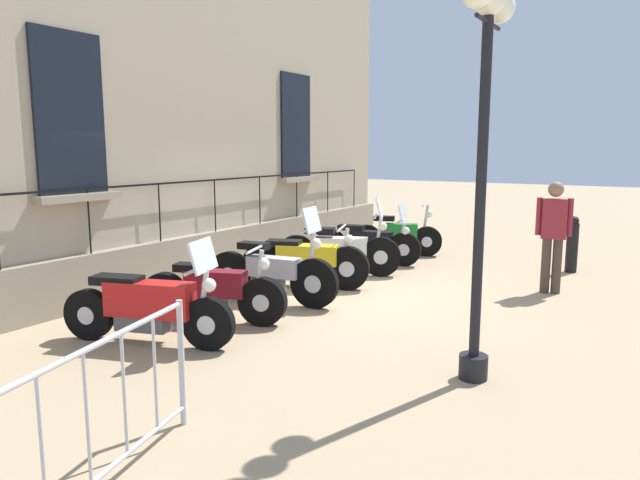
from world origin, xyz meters
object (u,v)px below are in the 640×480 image
object	(u,v)px
motorcycle_white	(339,250)
bollard	(572,244)
motorcycle_silver	(273,273)
motorcycle_green	(397,236)
motorcycle_maroon	(214,293)
motorcycle_yellow	(305,262)
motorcycle_black	(368,243)
pedestrian_standing	(553,230)
lamppost	(484,111)
crowd_barrier	(107,409)
motorcycle_red	(149,307)

from	to	relation	value
motorcycle_white	bollard	distance (m)	4.24
motorcycle_silver	motorcycle_green	distance (m)	4.53
motorcycle_maroon	motorcycle_yellow	bearing A→B (deg)	90.43
motorcycle_black	pedestrian_standing	world-z (taller)	pedestrian_standing
motorcycle_silver	motorcycle_black	distance (m)	3.34
lamppost	crowd_barrier	world-z (taller)	lamppost
motorcycle_white	motorcycle_silver	bearing A→B (deg)	-86.87
motorcycle_white	lamppost	xyz separation A→B (m)	(3.46, -3.43, 2.12)
motorcycle_yellow	motorcycle_white	world-z (taller)	motorcycle_white
pedestrian_standing	motorcycle_yellow	bearing A→B (deg)	-153.63
crowd_barrier	bollard	xyz separation A→B (m)	(1.52, 8.95, -0.04)
motorcycle_green	motorcycle_silver	bearing A→B (deg)	-89.34
motorcycle_silver	bollard	distance (m)	5.69
pedestrian_standing	bollard	bearing A→B (deg)	89.03
motorcycle_white	motorcycle_green	distance (m)	2.36
motorcycle_maroon	motorcycle_black	size ratio (longest dim) A/B	0.92
motorcycle_white	motorcycle_green	size ratio (longest dim) A/B	1.14
motorcycle_red	motorcycle_white	size ratio (longest dim) A/B	0.99
motorcycle_yellow	crowd_barrier	distance (m)	5.76
motorcycle_green	crowd_barrier	bearing A→B (deg)	-77.93
motorcycle_yellow	motorcycle_green	xyz separation A→B (m)	(0.07, 3.48, -0.04)
motorcycle_black	lamppost	world-z (taller)	lamppost
motorcycle_red	motorcycle_silver	distance (m)	2.22
motorcycle_silver	pedestrian_standing	size ratio (longest dim) A/B	1.20
motorcycle_maroon	motorcycle_silver	world-z (taller)	motorcycle_silver
motorcycle_red	motorcycle_yellow	distance (m)	3.25
motorcycle_green	lamppost	bearing A→B (deg)	-59.60
motorcycle_green	lamppost	size ratio (longest dim) A/B	0.50
motorcycle_white	crowd_barrier	world-z (taller)	motorcycle_white
motorcycle_silver	motorcycle_white	xyz separation A→B (m)	(-0.12, 2.17, 0.00)
motorcycle_green	crowd_barrier	world-z (taller)	motorcycle_green
motorcycle_white	motorcycle_green	bearing A→B (deg)	88.39
motorcycle_white	motorcycle_maroon	bearing A→B (deg)	-89.72
motorcycle_maroon	pedestrian_standing	bearing A→B (deg)	48.69
motorcycle_yellow	lamppost	xyz separation A→B (m)	(3.46, -2.30, 2.14)
motorcycle_maroon	motorcycle_silver	distance (m)	1.16
crowd_barrier	lamppost	bearing A→B (deg)	64.37
motorcycle_yellow	crowd_barrier	size ratio (longest dim) A/B	1.07
motorcycle_white	pedestrian_standing	distance (m)	3.54
motorcycle_black	motorcycle_white	bearing A→B (deg)	-88.89
crowd_barrier	motorcycle_white	bearing A→B (deg)	106.75
motorcycle_green	bollard	size ratio (longest dim) A/B	1.78
motorcycle_black	pedestrian_standing	distance (m)	3.57
motorcycle_black	pedestrian_standing	bearing A→B (deg)	-9.46
motorcycle_silver	pedestrian_standing	xyz separation A→B (m)	(3.33, 2.75, 0.54)
motorcycle_maroon	bollard	size ratio (longest dim) A/B	1.86
motorcycle_silver	motorcycle_yellow	distance (m)	1.05
motorcycle_red	motorcycle_black	bearing A→B (deg)	90.00
motorcycle_maroon	crowd_barrier	size ratio (longest dim) A/B	1.01
bollard	pedestrian_standing	distance (m)	1.89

